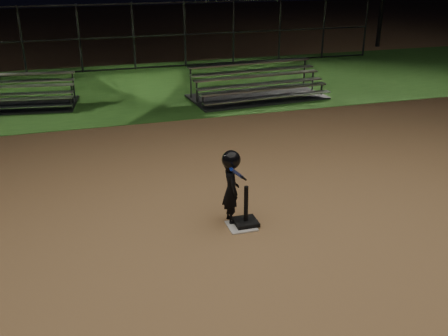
# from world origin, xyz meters

# --- Properties ---
(ground) EXTENTS (80.00, 80.00, 0.00)m
(ground) POSITION_xyz_m (0.00, 0.00, 0.00)
(ground) COLOR #A5784A
(ground) RESTS_ON ground
(grass_strip) EXTENTS (60.00, 8.00, 0.01)m
(grass_strip) POSITION_xyz_m (0.00, 10.00, 0.01)
(grass_strip) COLOR #2A5D1E
(grass_strip) RESTS_ON ground
(home_plate) EXTENTS (0.45, 0.45, 0.02)m
(home_plate) POSITION_xyz_m (0.00, 0.00, 0.01)
(home_plate) COLOR beige
(home_plate) RESTS_ON ground
(batting_tee) EXTENTS (0.38, 0.38, 0.68)m
(batting_tee) POSITION_xyz_m (0.09, 0.04, 0.14)
(batting_tee) COLOR black
(batting_tee) RESTS_ON home_plate
(child_batter) EXTENTS (0.44, 0.56, 1.27)m
(child_batter) POSITION_xyz_m (-0.11, 0.23, 0.67)
(child_batter) COLOR black
(child_batter) RESTS_ON ground
(bleacher_left) EXTENTS (3.82, 2.24, 0.89)m
(bleacher_left) POSITION_xyz_m (-4.19, 8.68, 0.18)
(bleacher_left) COLOR silver
(bleacher_left) RESTS_ON ground
(bleacher_right) EXTENTS (4.25, 2.31, 1.01)m
(bleacher_right) POSITION_xyz_m (3.06, 7.58, 0.21)
(bleacher_right) COLOR #A4A4A8
(bleacher_right) RESTS_ON ground
(backstop_fence) EXTENTS (20.08, 0.08, 2.50)m
(backstop_fence) POSITION_xyz_m (0.00, 13.00, 1.25)
(backstop_fence) COLOR #38383D
(backstop_fence) RESTS_ON ground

